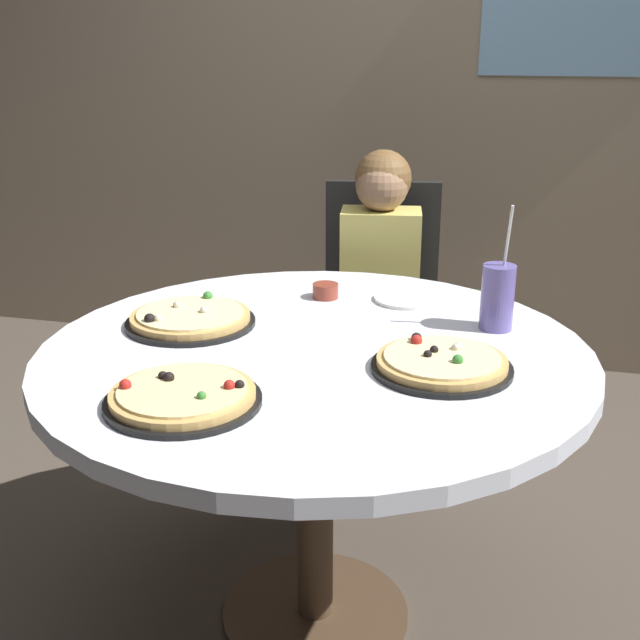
% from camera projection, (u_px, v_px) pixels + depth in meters
% --- Properties ---
extents(ground_plane, '(8.00, 8.00, 0.00)m').
position_uv_depth(ground_plane, '(315.00, 615.00, 2.08)').
color(ground_plane, '#4C4238').
extents(wall_with_window, '(5.20, 0.14, 2.90)m').
position_uv_depth(wall_with_window, '(427.00, 29.00, 3.36)').
color(wall_with_window, gray).
rests_on(wall_with_window, ground_plane).
extents(dining_table, '(1.27, 1.27, 0.75)m').
position_uv_depth(dining_table, '(315.00, 384.00, 1.86)').
color(dining_table, silver).
rests_on(dining_table, ground_plane).
extents(chair_wooden, '(0.46, 0.46, 0.95)m').
position_uv_depth(chair_wooden, '(380.00, 305.00, 2.81)').
color(chair_wooden, black).
rests_on(chair_wooden, ground_plane).
extents(diner_child, '(0.30, 0.43, 1.08)m').
position_uv_depth(diner_child, '(378.00, 335.00, 2.66)').
color(diner_child, '#3F4766').
rests_on(diner_child, ground_plane).
extents(pizza_veggie, '(0.32, 0.32, 0.05)m').
position_uv_depth(pizza_veggie, '(190.00, 319.00, 1.97)').
color(pizza_veggie, black).
rests_on(pizza_veggie, dining_table).
extents(pizza_cheese, '(0.31, 0.31, 0.05)m').
position_uv_depth(pizza_cheese, '(183.00, 396.00, 1.54)').
color(pizza_cheese, black).
rests_on(pizza_cheese, dining_table).
extents(pizza_pepperoni, '(0.30, 0.30, 0.05)m').
position_uv_depth(pizza_pepperoni, '(442.00, 363.00, 1.70)').
color(pizza_pepperoni, black).
rests_on(pizza_pepperoni, dining_table).
extents(soda_cup, '(0.08, 0.08, 0.31)m').
position_uv_depth(soda_cup, '(497.00, 297.00, 1.92)').
color(soda_cup, '#6659A5').
rests_on(soda_cup, dining_table).
extents(sauce_bowl, '(0.07, 0.07, 0.04)m').
position_uv_depth(sauce_bowl, '(325.00, 291.00, 2.17)').
color(sauce_bowl, brown).
rests_on(sauce_bowl, dining_table).
extents(plate_small, '(0.18, 0.18, 0.01)m').
position_uv_depth(plate_small, '(407.00, 299.00, 2.15)').
color(plate_small, white).
rests_on(plate_small, dining_table).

